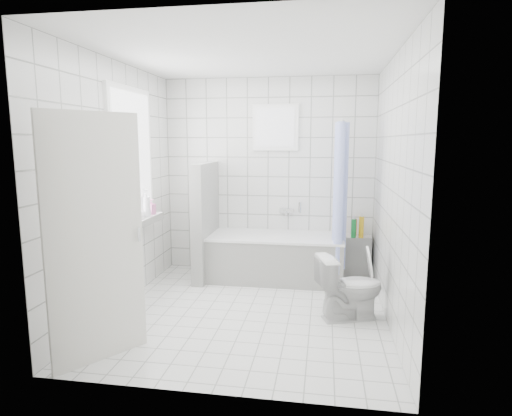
# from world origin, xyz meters

# --- Properties ---
(ground) EXTENTS (3.00, 3.00, 0.00)m
(ground) POSITION_xyz_m (0.00, 0.00, 0.00)
(ground) COLOR white
(ground) RESTS_ON ground
(ceiling) EXTENTS (3.00, 3.00, 0.00)m
(ceiling) POSITION_xyz_m (0.00, 0.00, 2.60)
(ceiling) COLOR white
(ceiling) RESTS_ON ground
(wall_back) EXTENTS (2.80, 0.02, 2.60)m
(wall_back) POSITION_xyz_m (0.00, 1.50, 1.30)
(wall_back) COLOR white
(wall_back) RESTS_ON ground
(wall_front) EXTENTS (2.80, 0.02, 2.60)m
(wall_front) POSITION_xyz_m (0.00, -1.50, 1.30)
(wall_front) COLOR white
(wall_front) RESTS_ON ground
(wall_left) EXTENTS (0.02, 3.00, 2.60)m
(wall_left) POSITION_xyz_m (-1.40, 0.00, 1.30)
(wall_left) COLOR white
(wall_left) RESTS_ON ground
(wall_right) EXTENTS (0.02, 3.00, 2.60)m
(wall_right) POSITION_xyz_m (1.40, 0.00, 1.30)
(wall_right) COLOR white
(wall_right) RESTS_ON ground
(window_left) EXTENTS (0.01, 0.90, 1.40)m
(window_left) POSITION_xyz_m (-1.35, 0.30, 1.60)
(window_left) COLOR white
(window_left) RESTS_ON wall_left
(window_back) EXTENTS (0.50, 0.01, 0.50)m
(window_back) POSITION_xyz_m (0.10, 1.46, 1.95)
(window_back) COLOR white
(window_back) RESTS_ON wall_back
(window_sill) EXTENTS (0.18, 1.02, 0.08)m
(window_sill) POSITION_xyz_m (-1.31, 0.30, 0.86)
(window_sill) COLOR white
(window_sill) RESTS_ON wall_left
(door) EXTENTS (0.50, 0.67, 2.00)m
(door) POSITION_xyz_m (-1.02, -1.15, 1.00)
(door) COLOR silver
(door) RESTS_ON ground
(bathtub) EXTENTS (1.70, 0.77, 0.58)m
(bathtub) POSITION_xyz_m (0.16, 1.12, 0.29)
(bathtub) COLOR white
(bathtub) RESTS_ON ground
(partition_wall) EXTENTS (0.15, 0.85, 1.50)m
(partition_wall) POSITION_xyz_m (-0.76, 1.07, 0.75)
(partition_wall) COLOR white
(partition_wall) RESTS_ON ground
(tiled_ledge) EXTENTS (0.40, 0.24, 0.55)m
(tiled_ledge) POSITION_xyz_m (1.17, 1.38, 0.28)
(tiled_ledge) COLOR white
(tiled_ledge) RESTS_ON ground
(toilet) EXTENTS (0.73, 0.55, 0.66)m
(toilet) POSITION_xyz_m (1.03, -0.00, 0.33)
(toilet) COLOR white
(toilet) RESTS_ON ground
(curtain_rod) EXTENTS (0.02, 0.80, 0.02)m
(curtain_rod) POSITION_xyz_m (0.95, 1.10, 2.00)
(curtain_rod) COLOR silver
(curtain_rod) RESTS_ON wall_back
(shower_curtain) EXTENTS (0.14, 0.48, 1.78)m
(shower_curtain) POSITION_xyz_m (0.95, 0.97, 1.10)
(shower_curtain) COLOR #4E62E6
(shower_curtain) RESTS_ON curtain_rod
(tub_faucet) EXTENTS (0.18, 0.06, 0.06)m
(tub_faucet) POSITION_xyz_m (0.26, 1.46, 0.85)
(tub_faucet) COLOR silver
(tub_faucet) RESTS_ON wall_back
(sill_bottles) EXTENTS (0.17, 0.76, 0.32)m
(sill_bottles) POSITION_xyz_m (-1.30, 0.30, 1.03)
(sill_bottles) COLOR #D269A1
(sill_bottles) RESTS_ON window_sill
(ledge_bottles) EXTENTS (0.16, 0.17, 0.27)m
(ledge_bottles) POSITION_xyz_m (1.18, 1.32, 0.67)
(ledge_bottles) COLOR red
(ledge_bottles) RESTS_ON tiled_ledge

